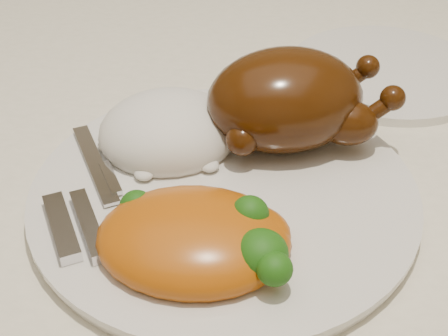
# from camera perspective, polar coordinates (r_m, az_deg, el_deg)

# --- Properties ---
(dining_table) EXTENTS (1.60, 0.90, 0.76)m
(dining_table) POSITION_cam_1_polar(r_m,az_deg,el_deg) (0.71, -8.08, -0.81)
(dining_table) COLOR brown
(dining_table) RESTS_ON floor
(tablecloth) EXTENTS (1.73, 1.03, 0.18)m
(tablecloth) POSITION_cam_1_polar(r_m,az_deg,el_deg) (0.67, -8.62, 4.12)
(tablecloth) COLOR #EFE6CD
(tablecloth) RESTS_ON dining_table
(dinner_plate) EXTENTS (0.40, 0.40, 0.01)m
(dinner_plate) POSITION_cam_1_polar(r_m,az_deg,el_deg) (0.51, 0.00, -2.37)
(dinner_plate) COLOR silver
(dinner_plate) RESTS_ON tablecloth
(side_plate) EXTENTS (0.25, 0.25, 0.01)m
(side_plate) POSITION_cam_1_polar(r_m,az_deg,el_deg) (0.71, 14.58, 8.61)
(side_plate) COLOR silver
(side_plate) RESTS_ON tablecloth
(roast_chicken) EXTENTS (0.18, 0.14, 0.09)m
(roast_chicken) POSITION_cam_1_polar(r_m,az_deg,el_deg) (0.54, 6.02, 6.27)
(roast_chicken) COLOR #3F2106
(roast_chicken) RESTS_ON dinner_plate
(rice_mound) EXTENTS (0.15, 0.15, 0.06)m
(rice_mound) POSITION_cam_1_polar(r_m,az_deg,el_deg) (0.55, -5.08, 3.30)
(rice_mound) COLOR white
(rice_mound) RESTS_ON dinner_plate
(mac_and_cheese) EXTENTS (0.14, 0.11, 0.05)m
(mac_and_cheese) POSITION_cam_1_polar(r_m,az_deg,el_deg) (0.45, -1.79, -6.39)
(mac_and_cheese) COLOR #BC4D0C
(mac_and_cheese) RESTS_ON dinner_plate
(cutlery) EXTENTS (0.08, 0.17, 0.01)m
(cutlery) POSITION_cam_1_polar(r_m,az_deg,el_deg) (0.49, -12.60, -3.26)
(cutlery) COLOR silver
(cutlery) RESTS_ON dinner_plate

